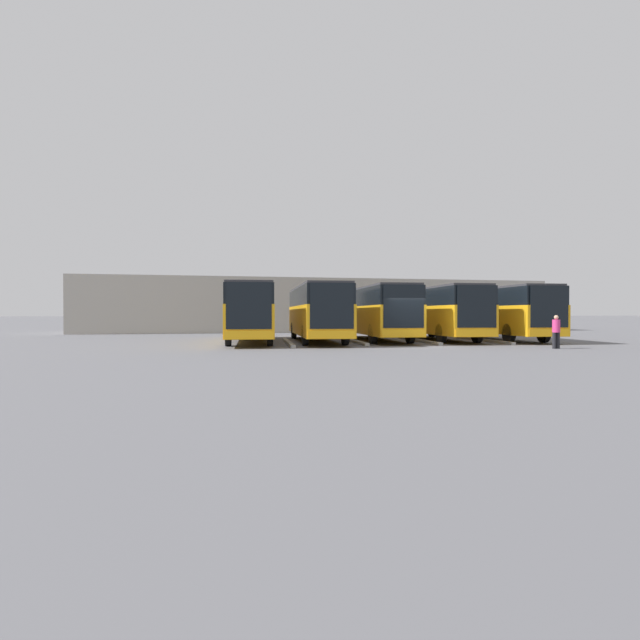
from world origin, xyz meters
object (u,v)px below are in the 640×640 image
(bus_0, at_px, (496,311))
(bus_1, at_px, (436,311))
(bus_4, at_px, (250,311))
(bus_2, at_px, (376,311))
(bus_3, at_px, (317,311))
(pedestrian, at_px, (556,331))

(bus_0, height_order, bus_1, same)
(bus_0, xyz_separation_m, bus_4, (15.96, -0.43, 0.00))
(bus_2, distance_m, bus_3, 4.05)
(bus_1, bearing_deg, bus_4, 4.74)
(bus_2, bearing_deg, pedestrian, 128.48)
(bus_0, bearing_deg, bus_3, 4.11)
(bus_0, bearing_deg, bus_2, -1.13)
(bus_0, xyz_separation_m, bus_2, (7.98, -0.78, 0.00))
(bus_0, xyz_separation_m, bus_1, (3.99, -0.48, 0.00))
(bus_0, relative_size, pedestrian, 7.46)
(bus_0, distance_m, bus_1, 4.02)
(pedestrian, bearing_deg, bus_0, 78.32)
(bus_3, xyz_separation_m, bus_4, (3.99, -0.35, 0.00))
(pedestrian, bearing_deg, bus_2, 124.99)
(bus_4, distance_m, pedestrian, 16.60)
(bus_4, xyz_separation_m, pedestrian, (-14.10, 8.71, -0.98))
(bus_0, distance_m, pedestrian, 8.55)
(bus_1, distance_m, bus_3, 7.99)
(bus_0, height_order, bus_4, same)
(bus_0, height_order, pedestrian, bus_0)
(bus_2, bearing_deg, bus_3, 14.52)
(bus_1, distance_m, pedestrian, 9.08)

